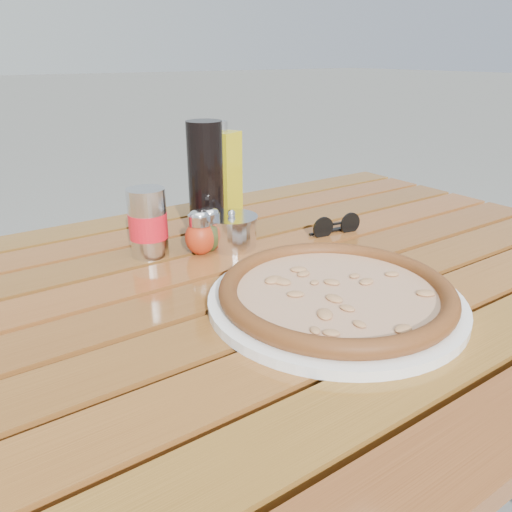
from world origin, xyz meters
TOP-DOWN VIEW (x-y plane):
  - table at (0.00, -0.00)m, footprint 1.40×0.90m
  - plate at (0.03, -0.14)m, footprint 0.38×0.38m
  - pizza at (0.03, -0.14)m, footprint 0.39×0.39m
  - pepper_shaker at (-0.03, 0.15)m, footprint 0.07×0.07m
  - oregano_shaker at (-0.01, 0.15)m, footprint 0.06×0.06m
  - dark_bottle at (0.02, 0.22)m, footprint 0.08×0.08m
  - soda_can at (-0.11, 0.19)m, footprint 0.09×0.09m
  - olive_oil_cruet at (0.09, 0.26)m, footprint 0.07×0.07m
  - parmesan_tin at (0.03, 0.14)m, footprint 0.12×0.12m
  - sunglasses at (0.24, 0.09)m, footprint 0.11×0.04m

SIDE VIEW (x-z plane):
  - table at x=0.00m, z-range 0.30..1.05m
  - plate at x=0.03m, z-range 0.75..0.76m
  - sunglasses at x=0.24m, z-range 0.74..0.79m
  - pizza at x=0.03m, z-range 0.76..0.79m
  - parmesan_tin at x=0.03m, z-range 0.74..0.82m
  - pepper_shaker at x=-0.03m, z-range 0.75..0.83m
  - oregano_shaker at x=-0.01m, z-range 0.75..0.83m
  - soda_can at x=-0.11m, z-range 0.75..0.87m
  - olive_oil_cruet at x=0.09m, z-range 0.74..0.95m
  - dark_bottle at x=0.02m, z-range 0.75..0.97m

